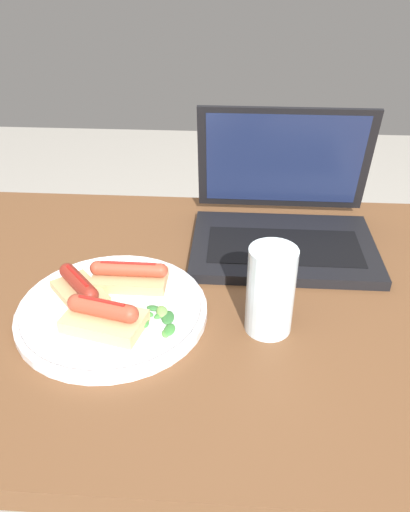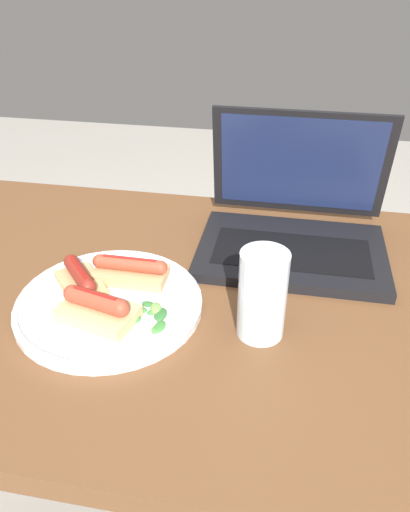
# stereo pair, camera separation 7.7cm
# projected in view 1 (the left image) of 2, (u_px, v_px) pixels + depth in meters

# --- Properties ---
(desk) EXTENTS (1.33, 0.70, 0.73)m
(desk) POSITION_uv_depth(u_px,v_px,m) (254.00, 332.00, 0.83)
(desk) COLOR brown
(desk) RESTS_ON ground_plane
(laptop) EXTENTS (0.33, 0.27, 0.23)m
(laptop) POSITION_uv_depth(u_px,v_px,m) (283.00, 221.00, 0.91)
(laptop) COLOR black
(laptop) RESTS_ON desk
(plate) EXTENTS (0.28, 0.28, 0.02)m
(plate) POSITION_uv_depth(u_px,v_px,m) (112.00, 310.00, 0.74)
(plate) COLOR silver
(plate) RESTS_ON desk
(sausage_toast_left) EXTENTS (0.12, 0.09, 0.05)m
(sausage_toast_left) POSITION_uv_depth(u_px,v_px,m) (104.00, 316.00, 0.69)
(sausage_toast_left) COLOR tan
(sausage_toast_left) RESTS_ON plate
(sausage_toast_middle) EXTENTS (0.12, 0.06, 0.04)m
(sausage_toast_middle) POSITION_uv_depth(u_px,v_px,m) (129.00, 275.00, 0.78)
(sausage_toast_middle) COLOR tan
(sausage_toast_middle) RESTS_ON plate
(sausage_toast_right) EXTENTS (0.11, 0.11, 0.04)m
(sausage_toast_right) POSITION_uv_depth(u_px,v_px,m) (79.00, 287.00, 0.76)
(sausage_toast_right) COLOR tan
(sausage_toast_right) RESTS_ON plate
(salad_pile) EXTENTS (0.06, 0.07, 0.01)m
(salad_pile) POSITION_uv_depth(u_px,v_px,m) (158.00, 318.00, 0.71)
(salad_pile) COLOR #709E4C
(salad_pile) RESTS_ON plate
(drinking_glass) EXTENTS (0.07, 0.07, 0.13)m
(drinking_glass) POSITION_uv_depth(u_px,v_px,m) (270.00, 290.00, 0.69)
(drinking_glass) COLOR silver
(drinking_glass) RESTS_ON desk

